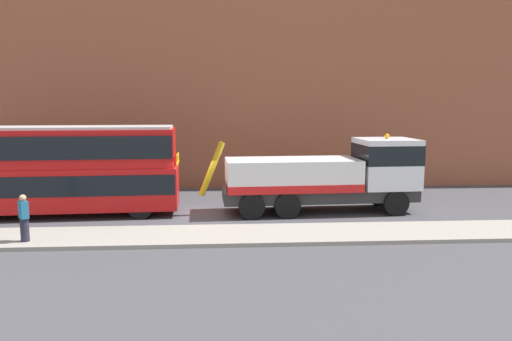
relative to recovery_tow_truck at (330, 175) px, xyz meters
The scene contains 6 objects.
ground_plane 6.28m from the recovery_tow_truck, behind, with size 120.00×120.00×0.00m, color #424247.
near_kerb 7.48m from the recovery_tow_truck, 145.74° to the right, with size 60.00×2.80×0.15m, color gray.
building_facade 11.44m from the recovery_tow_truck, 129.18° to the left, with size 60.00×1.50×16.00m.
recovery_tow_truck is the anchor object (origin of this frame).
double_decker_bus 12.58m from the recovery_tow_truck, behind, with size 11.13×3.08×4.06m.
pedestrian_onlooker 13.00m from the recovery_tow_truck, 158.60° to the right, with size 0.45×0.48×1.71m.
Camera 1 is at (1.15, -22.38, 5.08)m, focal length 34.24 mm.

